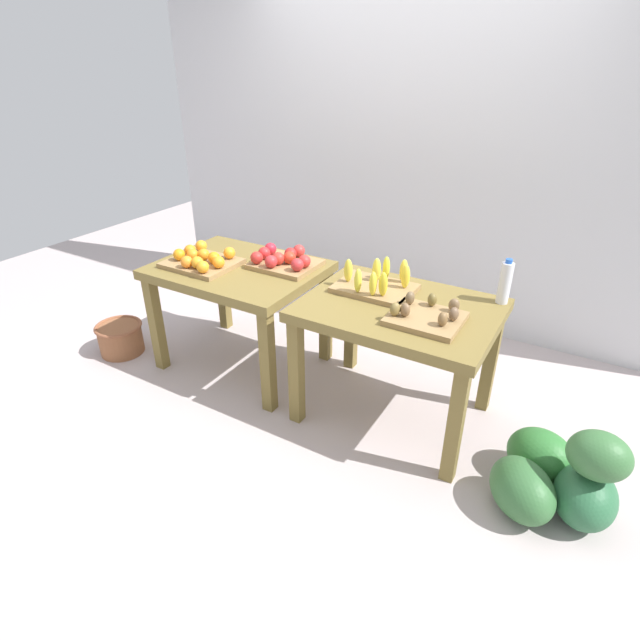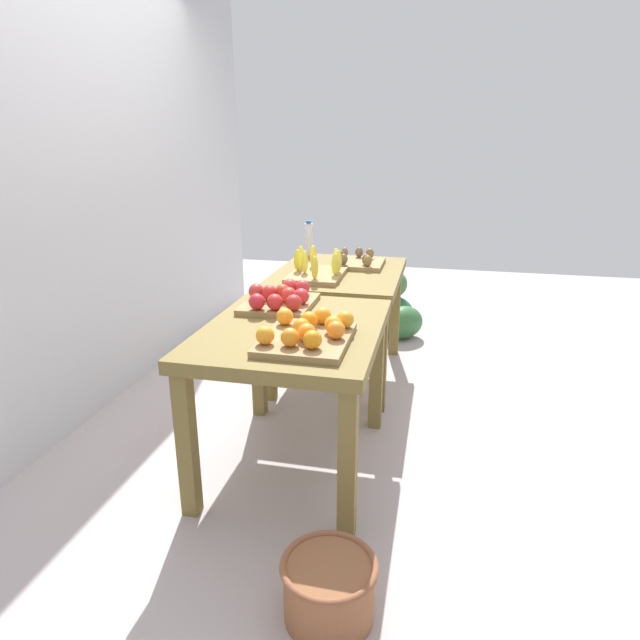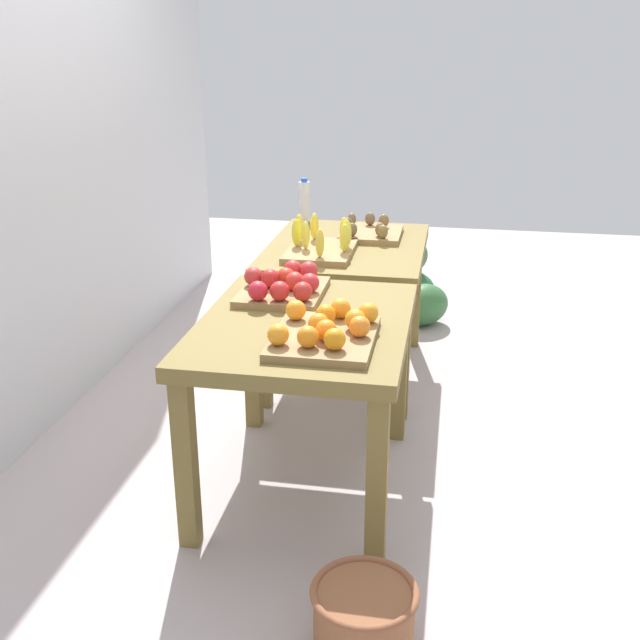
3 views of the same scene
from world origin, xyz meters
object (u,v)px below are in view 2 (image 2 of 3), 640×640
display_table_left (294,347)px  water_bottle (309,239)px  display_table_right (339,287)px  watermelon_pile (389,312)px  banana_crate (317,270)px  orange_bin (308,333)px  wicker_basket (329,588)px  kiwi_bin (358,261)px  apple_bin (281,299)px

display_table_left → water_bottle: size_ratio=4.12×
display_table_right → watermelon_pile: 1.07m
banana_crate → watermelon_pile: banana_crate is taller
display_table_right → orange_bin: size_ratio=2.33×
orange_bin → wicker_basket: orange_bin is taller
display_table_right → water_bottle: water_bottle is taller
display_table_left → orange_bin: orange_bin is taller
kiwi_bin → wicker_basket: (-2.16, -0.25, -0.64)m
orange_bin → kiwi_bin: orange_bin is taller
water_bottle → wicker_basket: water_bottle is taller
water_bottle → watermelon_pile: water_bottle is taller
water_bottle → wicker_basket: (-2.44, -0.67, -0.73)m
apple_bin → wicker_basket: apple_bin is taller
kiwi_bin → watermelon_pile: size_ratio=0.53×
watermelon_pile → orange_bin: bearing=176.6°
apple_bin → wicker_basket: bearing=-156.5°
apple_bin → water_bottle: water_bottle is taller
kiwi_bin → wicker_basket: size_ratio=1.09×
display_table_left → wicker_basket: display_table_left is taller
display_table_left → apple_bin: size_ratio=2.51×
apple_bin → banana_crate: bearing=-3.1°
banana_crate → display_table_left: bearing=-173.7°
display_table_left → orange_bin: size_ratio=2.33×
water_bottle → watermelon_pile: 1.00m
display_table_left → banana_crate: 0.95m
orange_bin → banana_crate: 1.14m
display_table_left → display_table_right: 1.12m
banana_crate → wicker_basket: (-1.79, -0.45, -0.66)m
apple_bin → banana_crate: 0.67m
display_table_right → kiwi_bin: 0.25m
display_table_right → water_bottle: (0.46, 0.32, 0.22)m
display_table_left → apple_bin: (0.26, 0.14, 0.15)m
orange_bin → kiwi_bin: bearing=0.7°
display_table_left → watermelon_pile: (2.06, -0.25, -0.45)m
orange_bin → water_bottle: bearing=13.7°
display_table_right → water_bottle: size_ratio=4.12×
display_table_left → water_bottle: 1.63m
display_table_left → banana_crate: size_ratio=2.36×
kiwi_bin → watermelon_pile: kiwi_bin is taller
display_table_right → watermelon_pile: size_ratio=1.53×
display_table_right → wicker_basket: bearing=-170.0°
apple_bin → kiwi_bin: (1.04, -0.24, -0.02)m
apple_bin → water_bottle: size_ratio=1.64×
banana_crate → watermelon_pile: bearing=-17.5°
wicker_basket → orange_bin: bearing=19.2°
orange_bin → watermelon_pile: bearing=-3.4°
orange_bin → kiwi_bin: (1.49, 0.02, -0.01)m
display_table_right → kiwi_bin: (0.18, -0.10, 0.14)m
watermelon_pile → wicker_basket: size_ratio=2.07×
display_table_left → apple_bin: bearing=27.6°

